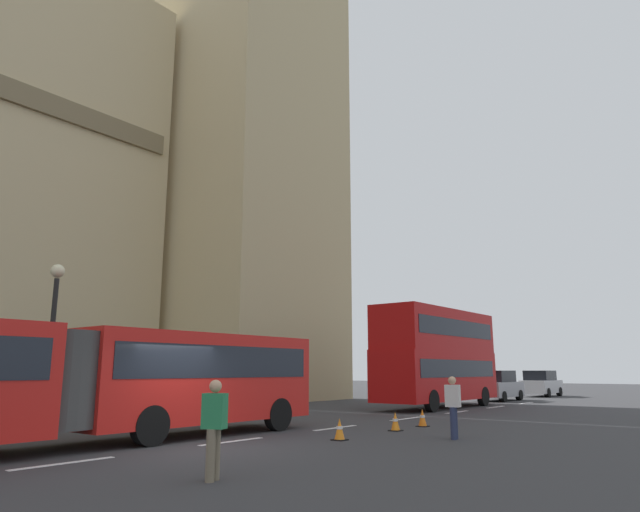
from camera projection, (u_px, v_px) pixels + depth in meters
ground_plane at (190, 447)px, 13.91m from camera, size 160.00×160.00×0.00m
lane_centre_marking at (336, 428)px, 18.50m from camera, size 39.00×0.16×0.01m
articulated_bus at (55, 375)px, 13.50m from camera, size 16.12×2.54×2.90m
double_decker_bus at (437, 354)px, 29.04m from camera, size 9.22×2.54×4.90m
sedan_lead at (498, 386)px, 35.37m from camera, size 4.40×1.86×1.85m
sedan_trailing at (541, 384)px, 41.33m from camera, size 4.40×1.86×1.85m
traffic_cone_west at (340, 429)px, 15.30m from camera, size 0.36×0.36×0.58m
traffic_cone_middle at (395, 422)px, 17.65m from camera, size 0.36×0.36×0.58m
traffic_cone_east at (422, 418)px, 19.02m from camera, size 0.36×0.36×0.58m
street_lamp at (52, 332)px, 18.09m from camera, size 0.44×0.44×5.27m
pedestrian_near_cones at (214, 426)px, 9.80m from camera, size 0.38×0.46×1.69m
pedestrian_by_kerb at (453, 405)px, 15.63m from camera, size 0.35×0.44×1.69m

